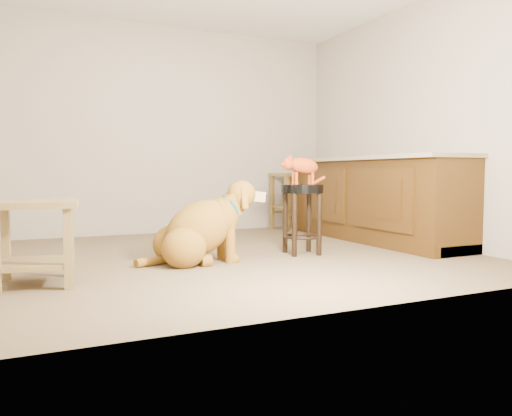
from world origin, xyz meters
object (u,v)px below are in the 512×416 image
tabby_kitten (301,167)px  side_table (35,230)px  wood_stool (289,200)px  golden_retriever (201,230)px  padded_stool (302,205)px

tabby_kitten → side_table: bearing=-162.8°
wood_stool → golden_retriever: bearing=-134.5°
wood_stool → tabby_kitten: size_ratio=1.53×
golden_retriever → tabby_kitten: bearing=2.7°
golden_retriever → wood_stool: bearing=45.0°
padded_stool → golden_retriever: (-1.02, -0.05, -0.19)m
padded_stool → golden_retriever: bearing=-177.0°
padded_stool → side_table: bearing=-170.9°
side_table → tabby_kitten: bearing=9.2°
wood_stool → padded_stool: bearing=-115.4°
padded_stool → side_table: padded_stool is taller
side_table → padded_stool: bearing=9.1°
padded_stool → wood_stool: size_ratio=0.86×
side_table → tabby_kitten: 2.36m
padded_stool → tabby_kitten: tabby_kitten is taller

